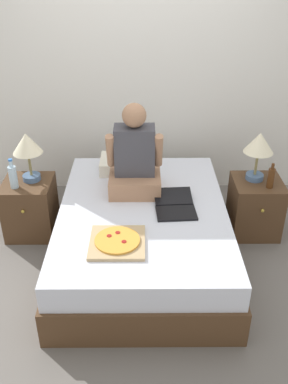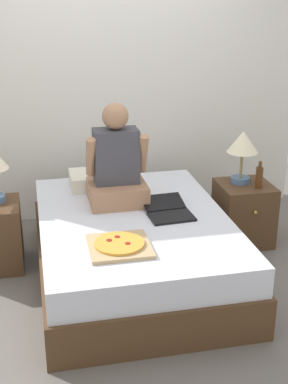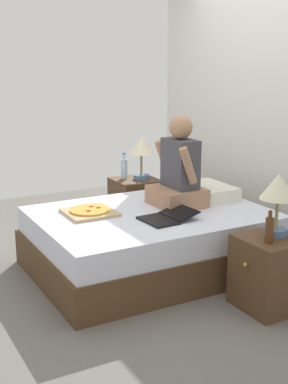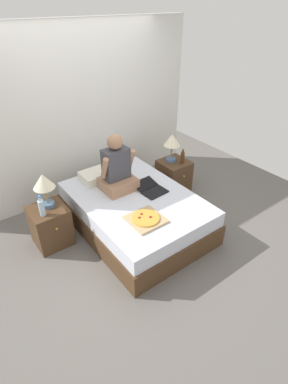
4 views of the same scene
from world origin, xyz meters
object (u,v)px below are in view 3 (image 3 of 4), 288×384
at_px(nightstand_left, 135,204).
at_px(lamp_on_right_nightstand, 278,191).
at_px(person_seated, 179,173).
at_px(water_bottle, 124,168).
at_px(lamp_on_left_nightstand, 141,148).
at_px(nightstand_right, 270,272).
at_px(beer_bottle, 269,230).
at_px(bed, 151,241).
at_px(laptop, 165,218).
at_px(pizza_box, 90,212).

xyz_separation_m(nightstand_left, lamp_on_right_nightstand, (2.06, 0.05, 0.59)).
height_order(lamp_on_right_nightstand, person_seated, person_seated).
bearing_deg(water_bottle, lamp_on_left_nightstand, 49.40).
relative_size(nightstand_right, beer_bottle, 2.31).
relative_size(bed, lamp_on_left_nightstand, 4.33).
xyz_separation_m(nightstand_right, lamp_on_right_nightstand, (-0.03, 0.05, 0.59)).
height_order(nightstand_right, laptop, laptop).
height_order(nightstand_right, lamp_on_right_nightstand, lamp_on_right_nightstand).
bearing_deg(laptop, nightstand_right, 28.13).
relative_size(nightstand_left, beer_bottle, 2.31).
distance_m(nightstand_right, person_seated, 1.23).
bearing_deg(beer_bottle, lamp_on_left_nightstand, 175.95).
bearing_deg(laptop, pizza_box, -134.38).
bearing_deg(beer_bottle, person_seated, 179.44).
relative_size(nightstand_left, lamp_on_left_nightstand, 1.18).
bearing_deg(water_bottle, nightstand_right, 2.38).
height_order(water_bottle, laptop, water_bottle).
bearing_deg(bed, water_bottle, 164.51).
distance_m(water_bottle, person_seated, 1.07).
height_order(water_bottle, lamp_on_right_nightstand, lamp_on_right_nightstand).
bearing_deg(nightstand_right, nightstand_left, 180.00).
height_order(bed, laptop, laptop).
distance_m(bed, water_bottle, 1.23).
bearing_deg(lamp_on_left_nightstand, nightstand_left, -128.63).
relative_size(lamp_on_left_nightstand, beer_bottle, 1.96).
bearing_deg(nightstand_left, nightstand_right, 0.00).
relative_size(lamp_on_right_nightstand, pizza_box, 1.12).
bearing_deg(lamp_on_right_nightstand, person_seated, -172.71).
relative_size(lamp_on_left_nightstand, person_seated, 0.58).
height_order(water_bottle, pizza_box, water_bottle).
bearing_deg(lamp_on_right_nightstand, water_bottle, -176.25).
height_order(bed, lamp_on_left_nightstand, lamp_on_left_nightstand).
xyz_separation_m(nightstand_left, water_bottle, (-0.08, -0.09, 0.38)).
relative_size(water_bottle, lamp_on_right_nightstand, 0.61).
xyz_separation_m(nightstand_left, lamp_on_left_nightstand, (0.04, 0.05, 0.59)).
bearing_deg(person_seated, nightstand_left, 174.83).
xyz_separation_m(bed, laptop, (0.26, -0.02, 0.28)).
bearing_deg(nightstand_left, pizza_box, -45.68).
distance_m(lamp_on_right_nightstand, laptop, 0.94).
height_order(nightstand_right, pizza_box, pizza_box).
bearing_deg(person_seated, water_bottle, -179.91).
bearing_deg(laptop, lamp_on_left_nightstand, 159.73).
relative_size(lamp_on_right_nightstand, laptop, 1.04).
distance_m(bed, lamp_on_left_nightstand, 1.26).
relative_size(lamp_on_left_nightstand, pizza_box, 1.12).
distance_m(nightstand_left, person_seated, 1.11).
xyz_separation_m(nightstand_right, pizza_box, (-1.23, -0.88, 0.26)).
relative_size(nightstand_right, lamp_on_right_nightstand, 1.18).
relative_size(bed, nightstand_right, 3.66).
xyz_separation_m(water_bottle, person_seated, (1.06, 0.00, 0.15)).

